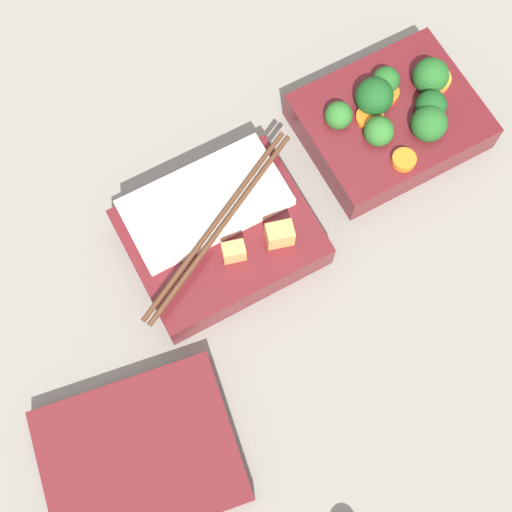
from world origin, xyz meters
name	(u,v)px	position (x,y,z in m)	size (l,w,h in m)	color
ground_plane	(312,183)	(0.00, 0.00, 0.00)	(3.00, 3.00, 0.00)	gray
bento_tray_vegetable	(392,117)	(-0.10, -0.02, 0.03)	(0.18, 0.14, 0.07)	maroon
bento_tray_rice	(219,233)	(0.11, 0.01, 0.02)	(0.21, 0.14, 0.06)	maroon
bento_lid	(140,456)	(0.27, 0.16, 0.01)	(0.17, 0.14, 0.02)	maroon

